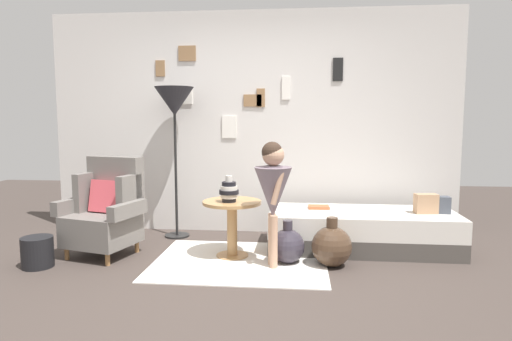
% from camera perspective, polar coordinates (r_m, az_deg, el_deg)
% --- Properties ---
extents(ground_plane, '(12.00, 12.00, 0.00)m').
position_cam_1_polar(ground_plane, '(3.60, -4.00, -15.29)').
color(ground_plane, '#423833').
extents(gallery_wall, '(4.80, 0.12, 2.60)m').
position_cam_1_polar(gallery_wall, '(5.28, -0.57, 6.13)').
color(gallery_wall, silver).
rests_on(gallery_wall, ground).
extents(rug, '(1.62, 1.30, 0.01)m').
position_cam_1_polar(rug, '(4.28, -2.03, -11.61)').
color(rug, silver).
rests_on(rug, ground).
extents(armchair, '(0.86, 0.73, 0.97)m').
position_cam_1_polar(armchair, '(4.66, -18.77, -4.95)').
color(armchair, '#9E7042').
rests_on(armchair, ground).
extents(daybed, '(1.91, 0.81, 0.40)m').
position_cam_1_polar(daybed, '(4.76, 13.47, -7.50)').
color(daybed, '#4C4742').
rests_on(daybed, ground).
extents(pillow_head, '(0.18, 0.12, 0.17)m').
position_cam_1_polar(pillow_head, '(4.85, 22.66, -4.11)').
color(pillow_head, '#474C56').
rests_on(pillow_head, daybed).
extents(pillow_mid, '(0.23, 0.15, 0.20)m').
position_cam_1_polar(pillow_mid, '(4.79, 21.07, -4.01)').
color(pillow_mid, tan).
rests_on(pillow_mid, daybed).
extents(side_table, '(0.57, 0.57, 0.56)m').
position_cam_1_polar(side_table, '(4.34, -3.11, -5.99)').
color(side_table, tan).
rests_on(side_table, ground).
extents(vase_striped, '(0.19, 0.19, 0.25)m').
position_cam_1_polar(vase_striped, '(4.23, -3.51, -2.69)').
color(vase_striped, black).
rests_on(vase_striped, side_table).
extents(floor_lamp, '(0.44, 0.44, 1.71)m').
position_cam_1_polar(floor_lamp, '(5.08, -10.47, 8.15)').
color(floor_lamp, black).
rests_on(floor_lamp, ground).
extents(person_child, '(0.34, 0.34, 1.15)m').
position_cam_1_polar(person_child, '(3.97, 2.21, -2.20)').
color(person_child, tan).
rests_on(person_child, ground).
extents(book_on_daybed, '(0.23, 0.17, 0.03)m').
position_cam_1_polar(book_on_daybed, '(4.77, 8.09, -4.70)').
color(book_on_daybed, '#AC5C36').
rests_on(book_on_daybed, daybed).
extents(demijohn_near, '(0.32, 0.32, 0.41)m').
position_cam_1_polar(demijohn_near, '(4.21, 4.09, -9.66)').
color(demijohn_near, '#332D38').
rests_on(demijohn_near, ground).
extents(demijohn_far, '(0.37, 0.37, 0.46)m').
position_cam_1_polar(demijohn_far, '(4.16, 9.73, -9.57)').
color(demijohn_far, '#473323').
rests_on(demijohn_far, ground).
extents(magazine_basket, '(0.28, 0.28, 0.28)m').
position_cam_1_polar(magazine_basket, '(4.56, -26.37, -9.41)').
color(magazine_basket, black).
rests_on(magazine_basket, ground).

